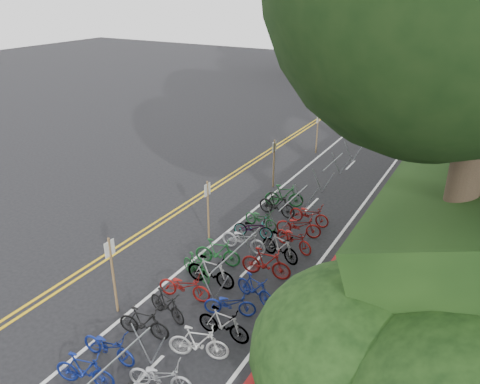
{
  "coord_description": "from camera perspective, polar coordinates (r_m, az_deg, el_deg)",
  "views": [
    {
      "loc": [
        9.9,
        -8.87,
        9.49
      ],
      "look_at": [
        0.88,
        7.07,
        1.3
      ],
      "focal_mm": 35.0,
      "sensor_mm": 36.0,
      "label": 1
    }
  ],
  "objects": [
    {
      "name": "signpost_near",
      "position": [
        14.92,
        -15.27,
        -9.24
      ],
      "size": [
        0.08,
        0.4,
        2.64
      ],
      "color": "brown",
      "rests_on": "ground"
    },
    {
      "name": "red_curb",
      "position": [
        23.29,
        16.51,
        -0.88
      ],
      "size": [
        0.25,
        28.0,
        0.1
      ],
      "primitive_type": "cube",
      "color": "maroon",
      "rests_on": "ground"
    },
    {
      "name": "road_markings",
      "position": [
        23.15,
        3.14,
        -0.14
      ],
      "size": [
        7.47,
        80.0,
        0.01
      ],
      "color": "gold",
      "rests_on": "ground"
    },
    {
      "name": "bike_front",
      "position": [
        16.57,
        -5.36,
        -9.05
      ],
      "size": [
        0.93,
        1.59,
        0.92
      ],
      "primitive_type": "imported",
      "rotation": [
        0.0,
        0.0,
        1.22
      ],
      "color": "#144C1E",
      "rests_on": "ground"
    },
    {
      "name": "bike_valet",
      "position": [
        16.48,
        -0.58,
        -9.01
      ],
      "size": [
        3.1,
        14.01,
        1.1
      ],
      "color": "navy",
      "rests_on": "ground"
    },
    {
      "name": "bike_rack_front",
      "position": [
        12.47,
        -15.63,
        -20.75
      ],
      "size": [
        1.15,
        3.1,
        1.2
      ],
      "color": "gray",
      "rests_on": "ground"
    },
    {
      "name": "ground",
      "position": [
        16.34,
        -15.46,
        -12.46
      ],
      "size": [
        120.0,
        120.0,
        0.0
      ],
      "primitive_type": "plane",
      "color": "black",
      "rests_on": "ground"
    },
    {
      "name": "signposts_rest",
      "position": [
        25.97,
        7.03,
        5.83
      ],
      "size": [
        0.08,
        18.4,
        2.5
      ],
      "color": "brown",
      "rests_on": "ground"
    },
    {
      "name": "bike_racks_rest",
      "position": [
        24.51,
        11.21,
        2.98
      ],
      "size": [
        1.14,
        23.0,
        1.17
      ],
      "color": "gray",
      "rests_on": "ground"
    }
  ]
}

